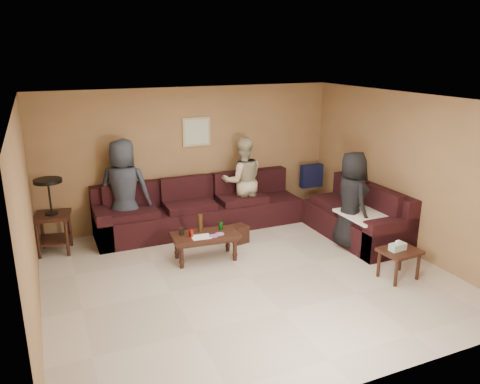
{
  "coord_description": "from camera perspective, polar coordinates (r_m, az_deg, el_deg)",
  "views": [
    {
      "loc": [
        -2.52,
        -5.52,
        3.12
      ],
      "look_at": [
        0.25,
        0.85,
        1.0
      ],
      "focal_mm": 35.0,
      "sensor_mm": 36.0,
      "label": 1
    }
  ],
  "objects": [
    {
      "name": "side_table_right",
      "position": [
        6.98,
        18.83,
        -7.09
      ],
      "size": [
        0.56,
        0.48,
        0.58
      ],
      "rotation": [
        0.0,
        0.0,
        0.08
      ],
      "color": "#331811",
      "rests_on": "ground"
    },
    {
      "name": "wall_art",
      "position": [
        8.54,
        -5.33,
        7.32
      ],
      "size": [
        0.52,
        0.04,
        0.52
      ],
      "color": "tan",
      "rests_on": "ground"
    },
    {
      "name": "room",
      "position": [
        6.24,
        1.01,
        3.47
      ],
      "size": [
        5.6,
        5.5,
        2.5
      ],
      "color": "beige",
      "rests_on": "ground"
    },
    {
      "name": "end_table_left",
      "position": [
        7.93,
        -21.95,
        -2.58
      ],
      "size": [
        0.62,
        0.62,
        1.21
      ],
      "rotation": [
        0.0,
        0.0,
        -0.17
      ],
      "color": "#331811",
      "rests_on": "ground"
    },
    {
      "name": "waste_bin",
      "position": [
        7.91,
        -0.08,
        -5.09
      ],
      "size": [
        0.29,
        0.29,
        0.3
      ],
      "primitive_type": "cube",
      "rotation": [
        0.0,
        0.0,
        0.18
      ],
      "color": "#331811",
      "rests_on": "ground"
    },
    {
      "name": "person_middle",
      "position": [
        8.6,
        0.33,
        1.36
      ],
      "size": [
        0.88,
        0.74,
        1.62
      ],
      "primitive_type": "imported",
      "rotation": [
        0.0,
        0.0,
        2.97
      ],
      "color": "#B9AE8A",
      "rests_on": "ground"
    },
    {
      "name": "person_right",
      "position": [
        7.75,
        13.43,
        -0.95
      ],
      "size": [
        0.59,
        0.83,
        1.59
      ],
      "primitive_type": "imported",
      "rotation": [
        0.0,
        0.0,
        1.46
      ],
      "color": "black",
      "rests_on": "ground"
    },
    {
      "name": "sectional_sofa",
      "position": [
        8.27,
        1.74,
        -2.78
      ],
      "size": [
        4.65,
        2.9,
        0.97
      ],
      "color": "black",
      "rests_on": "ground"
    },
    {
      "name": "person_left",
      "position": [
        8.03,
        -13.91,
        0.19
      ],
      "size": [
        1.0,
        0.85,
        1.74
      ],
      "primitive_type": "imported",
      "rotation": [
        0.0,
        0.0,
        2.73
      ],
      "color": "#292E39",
      "rests_on": "ground"
    },
    {
      "name": "coffee_table",
      "position": [
        7.22,
        -4.29,
        -5.54
      ],
      "size": [
        1.05,
        0.59,
        0.7
      ],
      "rotation": [
        0.0,
        0.0,
        -0.08
      ],
      "color": "#331811",
      "rests_on": "ground"
    }
  ]
}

